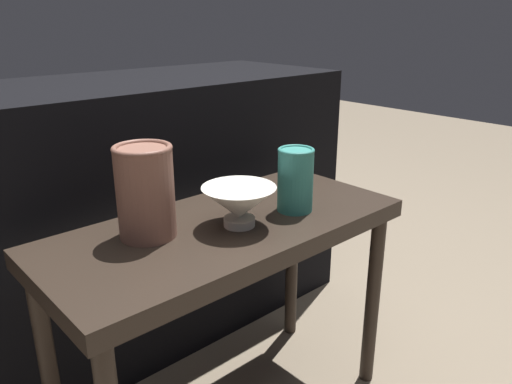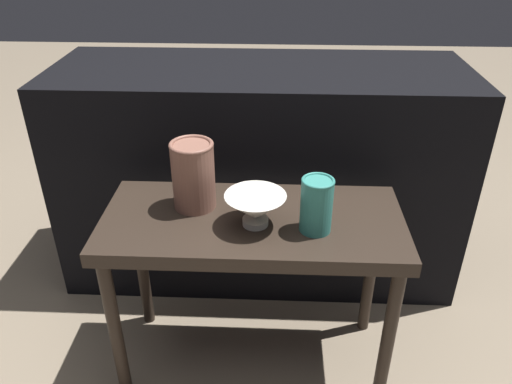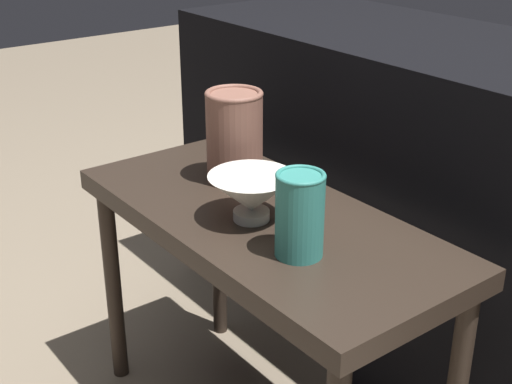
{
  "view_description": "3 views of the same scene",
  "coord_description": "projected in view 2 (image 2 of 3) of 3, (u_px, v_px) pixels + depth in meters",
  "views": [
    {
      "loc": [
        -0.61,
        -0.77,
        0.95
      ],
      "look_at": [
        0.03,
        -0.06,
        0.6
      ],
      "focal_mm": 35.0,
      "sensor_mm": 36.0,
      "label": 1
    },
    {
      "loc": [
        0.06,
        -1.1,
        1.24
      ],
      "look_at": [
        0.01,
        -0.01,
        0.6
      ],
      "focal_mm": 35.0,
      "sensor_mm": 36.0,
      "label": 2
    },
    {
      "loc": [
        0.94,
        -0.73,
        1.1
      ],
      "look_at": [
        0.03,
        -0.04,
        0.59
      ],
      "focal_mm": 50.0,
      "sensor_mm": 36.0,
      "label": 3
    }
  ],
  "objects": [
    {
      "name": "vase_textured_left",
      "position": [
        193.0,
        174.0,
        1.31
      ],
      "size": [
        0.12,
        0.12,
        0.19
      ],
      "color": "brown",
      "rests_on": "table"
    },
    {
      "name": "couch_backdrop",
      "position": [
        260.0,
        173.0,
        1.82
      ],
      "size": [
        1.39,
        0.5,
        0.77
      ],
      "color": "black",
      "rests_on": "ground_plane"
    },
    {
      "name": "vase_colorful_right",
      "position": [
        317.0,
        204.0,
        1.22
      ],
      "size": [
        0.08,
        0.08,
        0.14
      ],
      "color": "teal",
      "rests_on": "table"
    },
    {
      "name": "bowl",
      "position": [
        255.0,
        208.0,
        1.26
      ],
      "size": [
        0.16,
        0.16,
        0.09
      ],
      "color": "silver",
      "rests_on": "table"
    },
    {
      "name": "table",
      "position": [
        253.0,
        238.0,
        1.34
      ],
      "size": [
        0.8,
        0.36,
        0.52
      ],
      "color": "#2D231C",
      "rests_on": "ground_plane"
    },
    {
      "name": "ground_plane",
      "position": [
        253.0,
        356.0,
        1.57
      ],
      "size": [
        8.0,
        8.0,
        0.0
      ],
      "primitive_type": "plane",
      "color": "#7F705B"
    }
  ]
}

